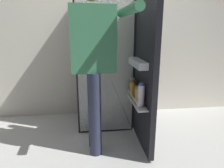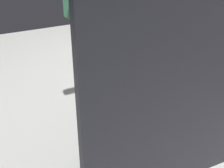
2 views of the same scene
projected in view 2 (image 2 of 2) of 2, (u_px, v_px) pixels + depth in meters
The scene contains 2 objects.
ground_plane at pixel (127, 152), 2.04m from camera, with size 5.43×5.43×0.00m, color silver.
refrigerator at pixel (209, 21), 1.79m from camera, with size 0.75×1.32×1.68m.
Camera 2 is at (1.36, -0.75, 1.39)m, focal length 48.96 mm.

